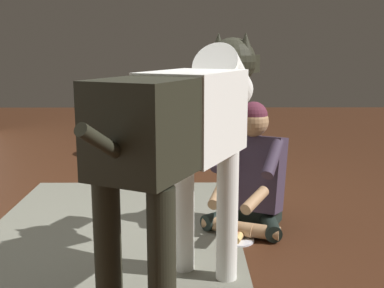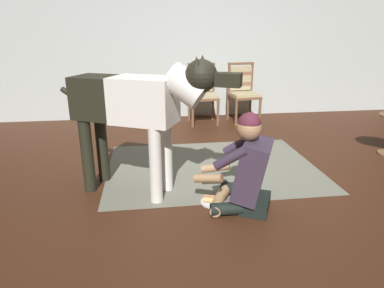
{
  "view_description": "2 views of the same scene",
  "coord_description": "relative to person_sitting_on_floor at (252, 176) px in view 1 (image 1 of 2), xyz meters",
  "views": [
    {
      "loc": [
        -3.21,
        -0.26,
        1.24
      ],
      "look_at": [
        -0.62,
        -0.28,
        0.71
      ],
      "focal_mm": 44.41,
      "sensor_mm": 36.0,
      "label": 1
    },
    {
      "loc": [
        -0.87,
        -3.28,
        1.53
      ],
      "look_at": [
        -0.46,
        -0.22,
        0.46
      ],
      "focal_mm": 31.46,
      "sensor_mm": 36.0,
      "label": 2
    }
  ],
  "objects": [
    {
      "name": "round_side_table",
      "position": [
        2.24,
        1.04,
        -0.05
      ],
      "size": [
        0.46,
        0.46,
        0.52
      ],
      "color": "brown",
      "rests_on": "ground"
    },
    {
      "name": "person_sitting_on_floor",
      "position": [
        0.0,
        0.0,
        0.0
      ],
      "size": [
        0.73,
        0.63,
        0.88
      ],
      "color": "black",
      "rests_on": "ground"
    },
    {
      "name": "hot_dog_on_plate",
      "position": [
        -0.26,
        0.12,
        -0.34
      ],
      "size": [
        0.23,
        0.23,
        0.06
      ],
      "color": "silver",
      "rests_on": "ground"
    },
    {
      "name": "ground_plane",
      "position": [
        0.05,
        0.69,
        -0.36
      ],
      "size": [
        13.32,
        13.32,
        0.0
      ],
      "primitive_type": "plane",
      "color": "#3D2012"
    },
    {
      "name": "large_dog",
      "position": [
        -0.91,
        0.44,
        0.51
      ],
      "size": [
        1.61,
        0.88,
        1.32
      ],
      "color": "silver",
      "rests_on": "ground"
    },
    {
      "name": "area_rug",
      "position": [
        -0.11,
        0.95,
        -0.36
      ],
      "size": [
        2.38,
        1.72,
        0.01
      ],
      "primitive_type": "cube",
      "color": "slate",
      "rests_on": "ground"
    }
  ]
}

